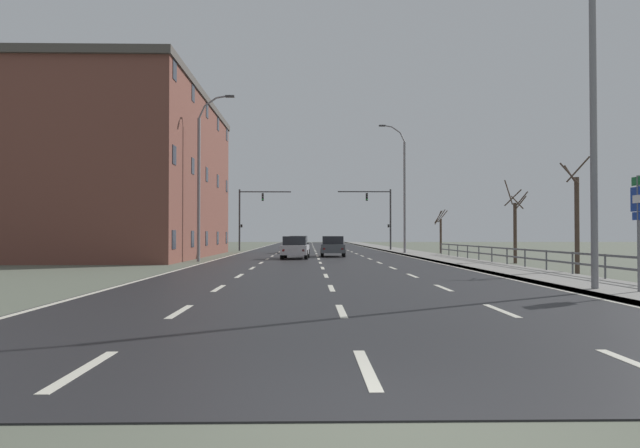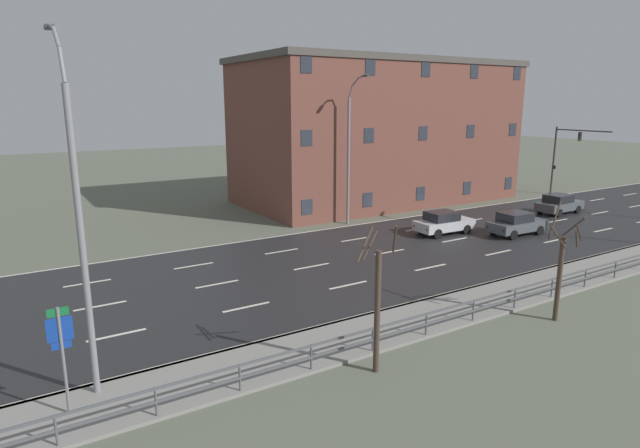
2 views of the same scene
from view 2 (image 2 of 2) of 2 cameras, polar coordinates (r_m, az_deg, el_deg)
name	(u,v)px [view 2 (image 2 of 2)]	position (r m, az deg, el deg)	size (l,w,h in m)	color
ground_plane	(580,217)	(45.98, 26.21, 0.64)	(160.00, 160.00, 0.12)	#5B6051
guardrail	(451,313)	(21.56, 13.88, -9.30)	(0.07, 33.04, 1.00)	#515459
street_lamp_foreground	(79,223)	(16.65, -24.51, 0.09)	(2.69, 0.24, 11.02)	slate
street_lamp_left_bank	(350,153)	(38.06, 3.20, 7.61)	(2.32, 0.24, 10.52)	slate
highway_sign	(62,348)	(16.64, -26.02, -11.86)	(0.09, 0.68, 3.32)	slate
traffic_signal_left	(564,151)	(55.28, 24.76, 7.18)	(5.47, 0.36, 6.43)	#38383A
car_distant	(559,204)	(46.30, 24.33, 1.99)	(1.96, 4.17, 1.57)	#474C51
car_near_right	(443,222)	(36.66, 13.14, 0.17)	(1.99, 4.18, 1.57)	#B7B7BC
car_mid_centre	(516,223)	(37.78, 20.38, 0.07)	(1.95, 4.16, 1.57)	#474C51
brick_building	(377,131)	(48.22, 6.14, 9.87)	(12.20, 24.42, 12.27)	brown
bare_tree_near	(377,306)	(17.43, 6.17, -8.71)	(1.35, 1.42, 5.13)	#423328
bare_tree_mid	(561,270)	(23.45, 24.47, -4.53)	(1.22, 1.28, 4.93)	#423328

